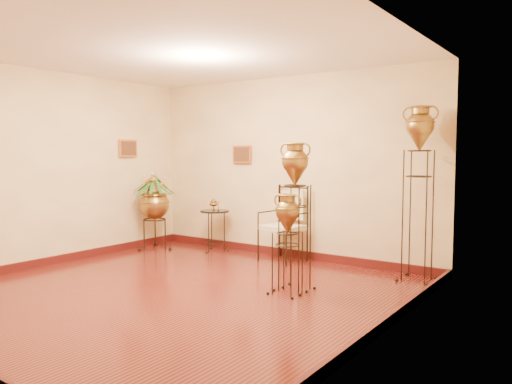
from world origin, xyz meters
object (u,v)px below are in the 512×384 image
Objects in this scene: amphora_mid at (295,216)px; armchair at (283,224)px; amphora_tall at (418,191)px; planter_urn at (154,201)px; side_table at (215,230)px.

armchair is at bearing 126.95° from amphora_mid.
amphora_tall reaches higher than planter_urn.
amphora_tall is 2.59× the size of side_table.
armchair is at bearing 10.43° from planter_urn.
amphora_tall reaches higher than amphora_mid.
planter_urn is at bearing -156.44° from side_table.
side_table is (0.97, 0.42, -0.46)m from planter_urn.
amphora_mid is at bearing -45.53° from armchair.
planter_urn reaches higher than armchair.
amphora_tall is at bearing -0.01° from side_table.
planter_urn is (-4.30, -0.42, -0.32)m from amphora_tall.
planter_urn is 1.31× the size of armchair.
side_table is at bearing 23.56° from planter_urn.
planter_urn is 2.35m from armchair.
planter_urn is 1.70× the size of side_table.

